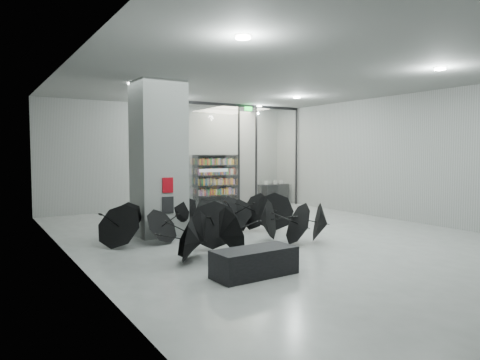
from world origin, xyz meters
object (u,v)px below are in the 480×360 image
bench (254,262)px  umbrella_cluster (222,228)px  column (158,159)px  shop_counter (273,194)px  bookshelf (216,180)px

bench → umbrella_cluster: 3.07m
column → shop_counter: 8.01m
bench → bookshelf: bearing=62.4°
bench → shop_counter: size_ratio=1.10×
bookshelf → umbrella_cluster: 7.23m
bench → shop_counter: 10.96m
bench → shop_counter: (6.68, 8.69, 0.17)m
bench → bookshelf: 10.27m
bookshelf → shop_counter: bearing=-17.1°
umbrella_cluster → bench: bearing=-108.2°
column → shop_counter: column is taller
bench → shop_counter: shop_counter is taller
bench → column: bearing=87.0°
column → bookshelf: 6.46m
column → bench: (0.01, -4.57, -1.76)m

